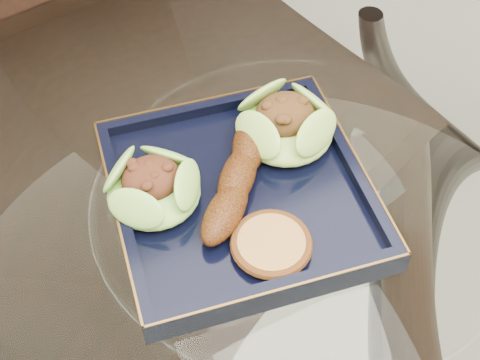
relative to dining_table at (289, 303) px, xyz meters
name	(u,v)px	position (x,y,z in m)	size (l,w,h in m)	color
dining_table	(289,303)	(0.00, 0.00, 0.00)	(1.13, 1.13, 0.77)	white
dining_chair	(161,104)	(0.00, 0.42, -0.02)	(0.52, 0.52, 1.04)	black
navy_plate	(240,197)	(-0.04, 0.06, 0.17)	(0.27, 0.27, 0.02)	black
lettuce_wrap_left	(153,188)	(-0.13, 0.09, 0.20)	(0.10, 0.10, 0.04)	#639C2D
lettuce_wrap_right	(285,126)	(0.04, 0.11, 0.20)	(0.11, 0.11, 0.04)	#5A8B28
roasted_plantain	(237,177)	(-0.04, 0.07, 0.20)	(0.18, 0.04, 0.03)	#592809
crumb_patty	(271,245)	(-0.04, -0.02, 0.19)	(0.07, 0.07, 0.01)	#C28F40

